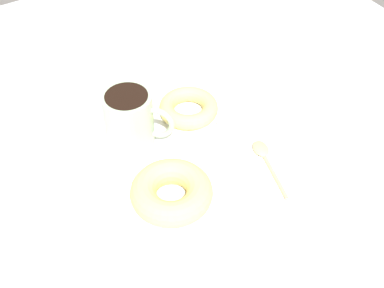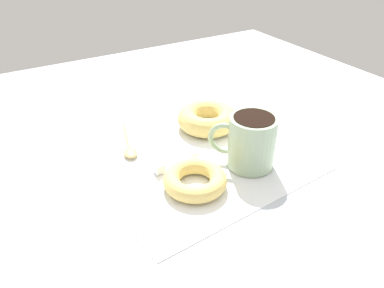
{
  "view_description": "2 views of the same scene",
  "coord_description": "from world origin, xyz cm",
  "px_view_note": "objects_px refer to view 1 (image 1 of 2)",
  "views": [
    {
      "loc": [
        29.58,
        50.97,
        60.7
      ],
      "look_at": [
        -1.18,
        0.65,
        2.3
      ],
      "focal_mm": 50.0,
      "sensor_mm": 36.0,
      "label": 1
    },
    {
      "loc": [
        -29.54,
        -47.21,
        37.35
      ],
      "look_at": [
        -1.18,
        0.65,
        2.3
      ],
      "focal_mm": 35.0,
      "sensor_mm": 36.0,
      "label": 2
    }
  ],
  "objects_px": {
    "coffee_cup": "(130,118)",
    "sugar_cube": "(191,142)",
    "spoon": "(265,156)",
    "donut_near_cup": "(171,192)",
    "sugar_cube_extra": "(224,125)",
    "donut_far": "(189,108)"
  },
  "relations": [
    {
      "from": "coffee_cup",
      "to": "spoon",
      "type": "height_order",
      "value": "coffee_cup"
    },
    {
      "from": "spoon",
      "to": "sugar_cube",
      "type": "xyz_separation_m",
      "value": [
        0.08,
        -0.08,
        0.0
      ]
    },
    {
      "from": "sugar_cube",
      "to": "coffee_cup",
      "type": "bearing_deg",
      "value": -40.64
    },
    {
      "from": "spoon",
      "to": "sugar_cube",
      "type": "relative_size",
      "value": 8.02
    },
    {
      "from": "donut_far",
      "to": "sugar_cube",
      "type": "relative_size",
      "value": 6.54
    },
    {
      "from": "spoon",
      "to": "sugar_cube_extra",
      "type": "distance_m",
      "value": 0.09
    },
    {
      "from": "sugar_cube",
      "to": "sugar_cube_extra",
      "type": "relative_size",
      "value": 0.95
    },
    {
      "from": "coffee_cup",
      "to": "spoon",
      "type": "relative_size",
      "value": 0.77
    },
    {
      "from": "donut_far",
      "to": "sugar_cube_extra",
      "type": "bearing_deg",
      "value": 116.09
    },
    {
      "from": "spoon",
      "to": "sugar_cube_extra",
      "type": "relative_size",
      "value": 7.6
    },
    {
      "from": "coffee_cup",
      "to": "spoon",
      "type": "xyz_separation_m",
      "value": [
        -0.16,
        0.14,
        -0.04
      ]
    },
    {
      "from": "sugar_cube",
      "to": "sugar_cube_extra",
      "type": "bearing_deg",
      "value": -175.09
    },
    {
      "from": "coffee_cup",
      "to": "sugar_cube",
      "type": "height_order",
      "value": "coffee_cup"
    },
    {
      "from": "coffee_cup",
      "to": "sugar_cube_extra",
      "type": "relative_size",
      "value": 5.87
    },
    {
      "from": "coffee_cup",
      "to": "donut_far",
      "type": "xyz_separation_m",
      "value": [
        -0.11,
        -0.01,
        -0.03
      ]
    },
    {
      "from": "donut_near_cup",
      "to": "sugar_cube",
      "type": "bearing_deg",
      "value": -135.09
    },
    {
      "from": "donut_far",
      "to": "sugar_cube",
      "type": "height_order",
      "value": "donut_far"
    },
    {
      "from": "sugar_cube_extra",
      "to": "donut_far",
      "type": "bearing_deg",
      "value": -63.91
    },
    {
      "from": "sugar_cube",
      "to": "sugar_cube_extra",
      "type": "height_order",
      "value": "same"
    },
    {
      "from": "sugar_cube_extra",
      "to": "coffee_cup",
      "type": "bearing_deg",
      "value": -21.94
    },
    {
      "from": "donut_near_cup",
      "to": "donut_far",
      "type": "relative_size",
      "value": 1.19
    },
    {
      "from": "donut_near_cup",
      "to": "donut_far",
      "type": "xyz_separation_m",
      "value": [
        -0.12,
        -0.15,
        -0.01
      ]
    }
  ]
}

